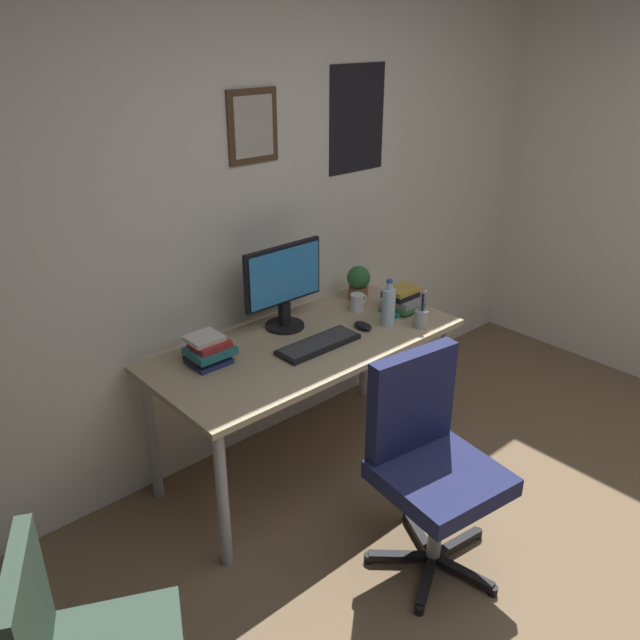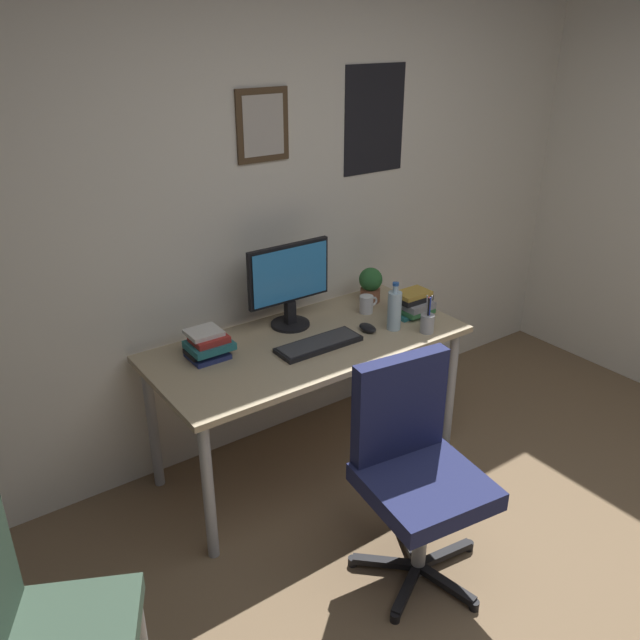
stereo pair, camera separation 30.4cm
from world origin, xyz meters
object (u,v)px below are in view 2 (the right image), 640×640
object	(u,v)px
keyboard	(319,344)
computer_mouse	(368,328)
book_stack_right	(413,303)
book_stack_left	(208,345)
water_bottle	(394,310)
coffee_mug_near	(367,304)
potted_plant	(370,284)
side_chair	(40,630)
office_chair	(414,462)
monitor	(289,282)
pen_cup	(427,322)

from	to	relation	value
keyboard	computer_mouse	bearing A→B (deg)	-0.75
book_stack_right	book_stack_left	bearing A→B (deg)	169.76
book_stack_right	water_bottle	bearing A→B (deg)	-159.18
coffee_mug_near	potted_plant	world-z (taller)	potted_plant
coffee_mug_near	book_stack_left	bearing A→B (deg)	177.89
side_chair	book_stack_right	bearing A→B (deg)	17.90
side_chair	book_stack_left	size ratio (longest dim) A/B	4.15
office_chair	book_stack_left	distance (m)	1.08
keyboard	potted_plant	world-z (taller)	potted_plant
side_chair	monitor	xyz separation A→B (m)	(1.52, 0.95, 0.47)
water_bottle	pen_cup	world-z (taller)	water_bottle
monitor	computer_mouse	distance (m)	0.46
keyboard	book_stack_right	size ratio (longest dim) A/B	2.16
coffee_mug_near	book_stack_right	world-z (taller)	book_stack_right
coffee_mug_near	keyboard	bearing A→B (deg)	-157.85
side_chair	coffee_mug_near	bearing A→B (deg)	23.64
water_bottle	potted_plant	distance (m)	0.37
potted_plant	pen_cup	size ratio (longest dim) A/B	0.98
book_stack_left	office_chair	bearing A→B (deg)	-66.08
book_stack_left	potted_plant	bearing A→B (deg)	4.08
side_chair	potted_plant	bearing A→B (deg)	25.00
side_chair	book_stack_right	xyz separation A→B (m)	(2.12, 0.68, 0.29)
office_chair	monitor	bearing A→B (deg)	85.96
office_chair	water_bottle	xyz separation A→B (m)	(0.48, 0.68, 0.31)
monitor	keyboard	world-z (taller)	monitor
office_chair	book_stack_left	xyz separation A→B (m)	(-0.42, 0.96, 0.26)
office_chair	computer_mouse	bearing A→B (deg)	64.43
office_chair	coffee_mug_near	world-z (taller)	office_chair
keyboard	potted_plant	distance (m)	0.63
computer_mouse	water_bottle	distance (m)	0.16
side_chair	monitor	distance (m)	1.85
side_chair	book_stack_left	distance (m)	1.38
coffee_mug_near	monitor	bearing A→B (deg)	166.51
pen_cup	book_stack_right	bearing A→B (deg)	66.44
potted_plant	book_stack_left	xyz separation A→B (m)	(-1.03, -0.07, -0.04)
coffee_mug_near	water_bottle	bearing A→B (deg)	-94.53
pen_cup	water_bottle	bearing A→B (deg)	131.06
side_chair	book_stack_left	bearing A→B (deg)	40.89
potted_plant	monitor	bearing A→B (deg)	-179.38
book_stack_right	coffee_mug_near	bearing A→B (deg)	137.42
side_chair	pen_cup	bearing A→B (deg)	13.37
office_chair	coffee_mug_near	bearing A→B (deg)	61.70
computer_mouse	monitor	bearing A→B (deg)	134.44
potted_plant	pen_cup	world-z (taller)	pen_cup
pen_cup	book_stack_left	bearing A→B (deg)	158.39
potted_plant	book_stack_left	distance (m)	1.04
monitor	keyboard	bearing A→B (deg)	-93.93
water_bottle	potted_plant	bearing A→B (deg)	69.33
water_bottle	keyboard	bearing A→B (deg)	172.00
side_chair	water_bottle	distance (m)	2.04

